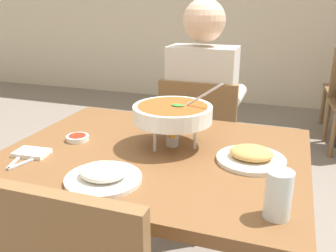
{
  "coord_description": "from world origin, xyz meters",
  "views": [
    {
      "loc": [
        0.46,
        -1.17,
        1.3
      ],
      "look_at": [
        0.0,
        0.15,
        0.82
      ],
      "focal_mm": 38.83,
      "sensor_mm": 36.0,
      "label": 1
    }
  ],
  "objects_px": {
    "drink_glass": "(278,197)",
    "sauce_dish": "(78,138)",
    "dining_table_main": "(155,181)",
    "rice_plate": "(103,175)",
    "appetizer_plate": "(251,156)",
    "diner_main": "(203,104)",
    "chair_diner_main": "(201,145)",
    "curry_bowl": "(173,114)"
  },
  "relations": [
    {
      "from": "drink_glass",
      "to": "sauce_dish",
      "type": "bearing_deg",
      "value": 158.88
    },
    {
      "from": "drink_glass",
      "to": "dining_table_main",
      "type": "bearing_deg",
      "value": 146.5
    },
    {
      "from": "rice_plate",
      "to": "appetizer_plate",
      "type": "relative_size",
      "value": 1.0
    },
    {
      "from": "diner_main",
      "to": "drink_glass",
      "type": "height_order",
      "value": "diner_main"
    },
    {
      "from": "appetizer_plate",
      "to": "dining_table_main",
      "type": "bearing_deg",
      "value": -176.12
    },
    {
      "from": "chair_diner_main",
      "to": "curry_bowl",
      "type": "bearing_deg",
      "value": -86.05
    },
    {
      "from": "drink_glass",
      "to": "rice_plate",
      "type": "bearing_deg",
      "value": 177.14
    },
    {
      "from": "sauce_dish",
      "to": "drink_glass",
      "type": "bearing_deg",
      "value": -21.12
    },
    {
      "from": "diner_main",
      "to": "appetizer_plate",
      "type": "relative_size",
      "value": 5.46
    },
    {
      "from": "curry_bowl",
      "to": "sauce_dish",
      "type": "distance_m",
      "value": 0.4
    },
    {
      "from": "curry_bowl",
      "to": "appetizer_plate",
      "type": "xyz_separation_m",
      "value": [
        0.31,
        -0.05,
        -0.11
      ]
    },
    {
      "from": "chair_diner_main",
      "to": "sauce_dish",
      "type": "xyz_separation_m",
      "value": [
        -0.33,
        -0.72,
        0.27
      ]
    },
    {
      "from": "dining_table_main",
      "to": "diner_main",
      "type": "relative_size",
      "value": 0.84
    },
    {
      "from": "diner_main",
      "to": "sauce_dish",
      "type": "xyz_separation_m",
      "value": [
        -0.33,
        -0.75,
        0.03
      ]
    },
    {
      "from": "rice_plate",
      "to": "drink_glass",
      "type": "distance_m",
      "value": 0.52
    },
    {
      "from": "dining_table_main",
      "to": "drink_glass",
      "type": "relative_size",
      "value": 8.47
    },
    {
      "from": "sauce_dish",
      "to": "drink_glass",
      "type": "height_order",
      "value": "drink_glass"
    },
    {
      "from": "dining_table_main",
      "to": "diner_main",
      "type": "xyz_separation_m",
      "value": [
        0.0,
        0.75,
        0.1
      ]
    },
    {
      "from": "dining_table_main",
      "to": "drink_glass",
      "type": "xyz_separation_m",
      "value": [
        0.45,
        -0.3,
        0.18
      ]
    },
    {
      "from": "appetizer_plate",
      "to": "chair_diner_main",
      "type": "bearing_deg",
      "value": 116.68
    },
    {
      "from": "chair_diner_main",
      "to": "rice_plate",
      "type": "bearing_deg",
      "value": -93.76
    },
    {
      "from": "diner_main",
      "to": "drink_glass",
      "type": "distance_m",
      "value": 1.15
    },
    {
      "from": "appetizer_plate",
      "to": "sauce_dish",
      "type": "relative_size",
      "value": 2.67
    },
    {
      "from": "diner_main",
      "to": "drink_glass",
      "type": "relative_size",
      "value": 10.08
    },
    {
      "from": "dining_table_main",
      "to": "drink_glass",
      "type": "bearing_deg",
      "value": -33.5
    },
    {
      "from": "rice_plate",
      "to": "appetizer_plate",
      "type": "xyz_separation_m",
      "value": [
        0.42,
        0.3,
        0.0
      ]
    },
    {
      "from": "curry_bowl",
      "to": "drink_glass",
      "type": "bearing_deg",
      "value": -42.47
    },
    {
      "from": "appetizer_plate",
      "to": "drink_glass",
      "type": "height_order",
      "value": "drink_glass"
    },
    {
      "from": "chair_diner_main",
      "to": "curry_bowl",
      "type": "height_order",
      "value": "curry_bowl"
    },
    {
      "from": "chair_diner_main",
      "to": "curry_bowl",
      "type": "xyz_separation_m",
      "value": [
        0.04,
        -0.65,
        0.38
      ]
    },
    {
      "from": "appetizer_plate",
      "to": "sauce_dish",
      "type": "bearing_deg",
      "value": -178.27
    },
    {
      "from": "diner_main",
      "to": "drink_glass",
      "type": "bearing_deg",
      "value": -66.68
    },
    {
      "from": "curry_bowl",
      "to": "rice_plate",
      "type": "xyz_separation_m",
      "value": [
        -0.11,
        -0.35,
        -0.11
      ]
    },
    {
      "from": "chair_diner_main",
      "to": "sauce_dish",
      "type": "height_order",
      "value": "chair_diner_main"
    },
    {
      "from": "dining_table_main",
      "to": "rice_plate",
      "type": "distance_m",
      "value": 0.32
    },
    {
      "from": "sauce_dish",
      "to": "drink_glass",
      "type": "distance_m",
      "value": 0.85
    },
    {
      "from": "dining_table_main",
      "to": "chair_diner_main",
      "type": "height_order",
      "value": "chair_diner_main"
    },
    {
      "from": "chair_diner_main",
      "to": "drink_glass",
      "type": "distance_m",
      "value": 1.16
    },
    {
      "from": "rice_plate",
      "to": "chair_diner_main",
      "type": "bearing_deg",
      "value": 86.24
    },
    {
      "from": "diner_main",
      "to": "appetizer_plate",
      "type": "distance_m",
      "value": 0.81
    },
    {
      "from": "chair_diner_main",
      "to": "drink_glass",
      "type": "xyz_separation_m",
      "value": [
        0.45,
        -1.02,
        0.31
      ]
    },
    {
      "from": "diner_main",
      "to": "sauce_dish",
      "type": "relative_size",
      "value": 14.56
    }
  ]
}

